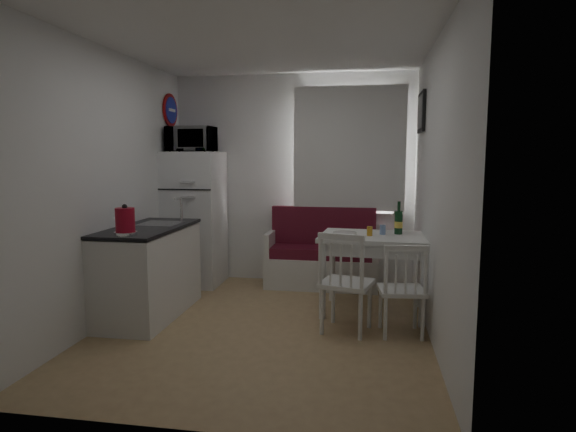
% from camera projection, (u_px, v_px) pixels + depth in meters
% --- Properties ---
extents(floor, '(3.00, 3.50, 0.02)m').
position_uv_depth(floor, '(264.00, 327.00, 4.51)').
color(floor, tan).
rests_on(floor, ground).
extents(ceiling, '(3.00, 3.50, 0.02)m').
position_uv_depth(ceiling, '(262.00, 39.00, 4.18)').
color(ceiling, white).
rests_on(ceiling, wall_back).
extents(wall_back, '(3.00, 0.02, 2.60)m').
position_uv_depth(wall_back, '(293.00, 179.00, 6.06)').
color(wall_back, white).
rests_on(wall_back, floor).
extents(wall_front, '(3.00, 0.02, 2.60)m').
position_uv_depth(wall_front, '(194.00, 209.00, 2.63)').
color(wall_front, white).
rests_on(wall_front, floor).
extents(wall_left, '(0.02, 3.50, 2.60)m').
position_uv_depth(wall_left, '(110.00, 187.00, 4.59)').
color(wall_left, white).
rests_on(wall_left, floor).
extents(wall_right, '(0.02, 3.50, 2.60)m').
position_uv_depth(wall_right, '(435.00, 190.00, 4.10)').
color(wall_right, white).
rests_on(wall_right, floor).
extents(window, '(1.22, 0.06, 1.47)m').
position_uv_depth(window, '(349.00, 153.00, 5.87)').
color(window, white).
rests_on(window, wall_back).
extents(curtain, '(1.35, 0.02, 1.50)m').
position_uv_depth(curtain, '(349.00, 149.00, 5.80)').
color(curtain, white).
rests_on(curtain, wall_back).
extents(kitchen_counter, '(0.62, 1.32, 1.16)m').
position_uv_depth(kitchen_counter, '(150.00, 271.00, 4.80)').
color(kitchen_counter, white).
rests_on(kitchen_counter, floor).
extents(wall_sign, '(0.03, 0.40, 0.40)m').
position_uv_depth(wall_sign, '(171.00, 110.00, 5.90)').
color(wall_sign, '#1A259C').
rests_on(wall_sign, wall_left).
extents(picture_frame, '(0.04, 0.52, 0.42)m').
position_uv_depth(picture_frame, '(421.00, 112.00, 5.09)').
color(picture_frame, black).
rests_on(picture_frame, wall_right).
extents(bench, '(1.35, 0.52, 0.97)m').
position_uv_depth(bench, '(322.00, 261.00, 5.88)').
color(bench, white).
rests_on(bench, floor).
extents(dining_table, '(1.13, 0.83, 0.80)m').
position_uv_depth(dining_table, '(374.00, 244.00, 4.83)').
color(dining_table, white).
rests_on(dining_table, floor).
extents(chair_left, '(0.52, 0.51, 0.50)m').
position_uv_depth(chair_left, '(346.00, 272.00, 4.24)').
color(chair_left, white).
rests_on(chair_left, floor).
extents(chair_right, '(0.44, 0.42, 0.45)m').
position_uv_depth(chair_right, '(403.00, 280.00, 4.18)').
color(chair_right, white).
rests_on(chair_right, floor).
extents(fridge, '(0.66, 0.66, 1.64)m').
position_uv_depth(fridge, '(195.00, 218.00, 5.97)').
color(fridge, white).
rests_on(fridge, floor).
extents(microwave, '(0.55, 0.37, 0.30)m').
position_uv_depth(microwave, '(191.00, 139.00, 5.80)').
color(microwave, white).
rests_on(microwave, fridge).
extents(kettle, '(0.20, 0.20, 0.27)m').
position_uv_depth(kettle, '(125.00, 220.00, 4.19)').
color(kettle, '#A50D22').
rests_on(kettle, kitchen_counter).
extents(wine_bottle, '(0.08, 0.08, 0.33)m').
position_uv_depth(wine_bottle, '(399.00, 218.00, 4.86)').
color(wine_bottle, '#12391C').
rests_on(wine_bottle, dining_table).
extents(drinking_glass_orange, '(0.06, 0.06, 0.09)m').
position_uv_depth(drinking_glass_orange, '(370.00, 231.00, 4.78)').
color(drinking_glass_orange, gold).
rests_on(drinking_glass_orange, dining_table).
extents(drinking_glass_blue, '(0.06, 0.06, 0.10)m').
position_uv_depth(drinking_glass_blue, '(383.00, 230.00, 4.85)').
color(drinking_glass_blue, '#7A99D0').
rests_on(drinking_glass_blue, dining_table).
extents(plate, '(0.24, 0.24, 0.02)m').
position_uv_depth(plate, '(345.00, 233.00, 4.89)').
color(plate, white).
rests_on(plate, dining_table).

